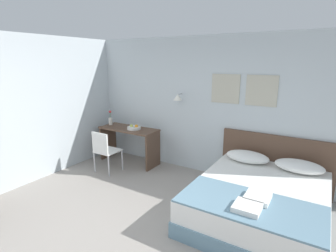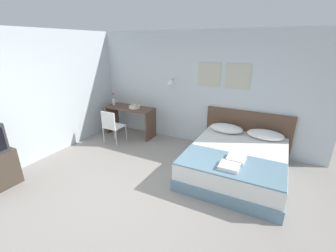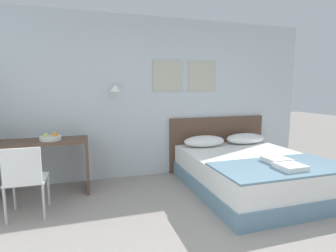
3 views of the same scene
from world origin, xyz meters
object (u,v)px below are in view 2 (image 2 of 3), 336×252
(pillow_left, at_px, (226,128))
(headboard, at_px, (247,132))
(bed, at_px, (236,162))
(throw_blanket, at_px, (230,164))
(desk, at_px, (130,115))
(folded_towel_mid_bed, at_px, (229,166))
(folded_towel_near_foot, at_px, (236,159))
(fruit_bowl, at_px, (134,107))
(desk_chair, at_px, (112,125))
(flower_vase, at_px, (114,101))
(pillow_right, at_px, (265,135))

(pillow_left, bearing_deg, headboard, 35.48)
(bed, height_order, throw_blanket, throw_blanket)
(headboard, xyz_separation_m, throw_blanket, (0.00, -1.67, 0.04))
(pillow_left, height_order, desk, desk)
(throw_blanket, distance_m, folded_towel_mid_bed, 0.15)
(pillow_left, xyz_separation_m, folded_towel_near_foot, (0.46, -1.24, -0.04))
(headboard, distance_m, fruit_bowl, 2.83)
(headboard, relative_size, desk, 1.42)
(folded_towel_near_foot, distance_m, desk_chair, 3.09)
(headboard, distance_m, flower_vase, 3.53)
(bed, relative_size, throw_blanket, 1.24)
(throw_blanket, distance_m, fruit_bowl, 3.09)
(desk, relative_size, flower_vase, 3.95)
(desk_chair, bearing_deg, headboard, 19.43)
(flower_vase, bearing_deg, throw_blanket, -21.03)
(folded_towel_near_foot, xyz_separation_m, desk_chair, (-3.06, 0.47, -0.06))
(pillow_right, distance_m, fruit_bowl, 3.19)
(desk_chair, bearing_deg, folded_towel_near_foot, -8.74)
(headboard, bearing_deg, folded_towel_near_foot, -87.61)
(folded_towel_near_foot, height_order, desk, desk)
(bed, bearing_deg, fruit_bowl, 165.90)
(bed, relative_size, flower_vase, 6.31)
(pillow_left, xyz_separation_m, desk, (-2.54, -0.07, -0.06))
(pillow_left, xyz_separation_m, folded_towel_mid_bed, (0.42, -1.53, -0.04))
(desk, bearing_deg, bed, -13.65)
(flower_vase, bearing_deg, desk, -2.70)
(folded_towel_near_foot, height_order, desk_chair, desk_chair)
(bed, xyz_separation_m, headboard, (-0.00, 1.07, 0.23))
(pillow_left, xyz_separation_m, flower_vase, (-3.09, -0.04, 0.28))
(pillow_right, height_order, desk_chair, desk_chair)
(desk, bearing_deg, throw_blanket, -24.12)
(desk, distance_m, desk_chair, 0.71)
(pillow_right, relative_size, flower_vase, 2.18)
(folded_towel_near_foot, xyz_separation_m, fruit_bowl, (-2.85, 1.16, 0.24))
(pillow_right, bearing_deg, folded_towel_near_foot, -105.15)
(flower_vase, bearing_deg, folded_towel_near_foot, -18.61)
(folded_towel_near_foot, height_order, flower_vase, flower_vase)
(desk_chair, relative_size, fruit_bowl, 3.00)
(folded_towel_near_foot, distance_m, desk, 3.22)
(bed, xyz_separation_m, flower_vase, (-3.49, 0.74, 0.63))
(throw_blanket, relative_size, fruit_bowl, 5.91)
(throw_blanket, relative_size, folded_towel_near_foot, 5.30)
(folded_towel_near_foot, bearing_deg, throw_blanket, -113.63)
(bed, relative_size, folded_towel_mid_bed, 6.86)
(folded_towel_mid_bed, relative_size, desk_chair, 0.36)
(fruit_bowl, bearing_deg, pillow_right, 1.51)
(folded_towel_near_foot, bearing_deg, desk, 158.70)
(pillow_right, relative_size, folded_towel_near_foot, 2.27)
(headboard, relative_size, flower_vase, 5.61)
(desk, bearing_deg, desk_chair, -94.16)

